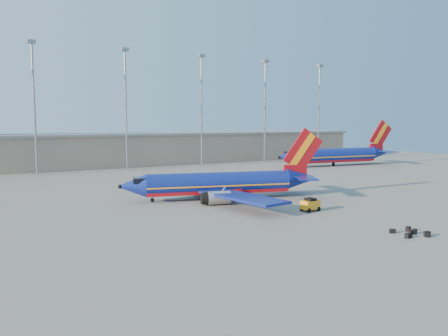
% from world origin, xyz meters
% --- Properties ---
extents(ground, '(220.00, 220.00, 0.00)m').
position_xyz_m(ground, '(0.00, 0.00, 0.00)').
color(ground, slate).
rests_on(ground, ground).
extents(terminal_building, '(122.00, 16.00, 8.50)m').
position_xyz_m(terminal_building, '(10.00, 58.00, 4.32)').
color(terminal_building, gray).
rests_on(terminal_building, ground).
extents(light_mast_row, '(101.60, 1.60, 28.65)m').
position_xyz_m(light_mast_row, '(5.00, 46.00, 17.55)').
color(light_mast_row, gray).
rests_on(light_mast_row, ground).
extents(aircraft_main, '(30.56, 28.99, 10.59)m').
position_xyz_m(aircraft_main, '(-4.56, 0.45, 2.26)').
color(aircraft_main, navy).
rests_on(aircraft_main, ground).
extents(aircraft_second, '(35.68, 13.82, 12.10)m').
position_xyz_m(aircraft_second, '(45.92, 28.78, 2.78)').
color(aircraft_second, navy).
rests_on(aircraft_second, ground).
extents(baggage_tug, '(2.48, 1.63, 1.70)m').
position_xyz_m(baggage_tug, '(0.74, -12.98, 0.88)').
color(baggage_tug, orange).
rests_on(baggage_tug, ground).
extents(luggage_pile, '(3.02, 3.37, 0.54)m').
position_xyz_m(luggage_pile, '(1.68, -27.43, 0.24)').
color(luggage_pile, black).
rests_on(luggage_pile, ground).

